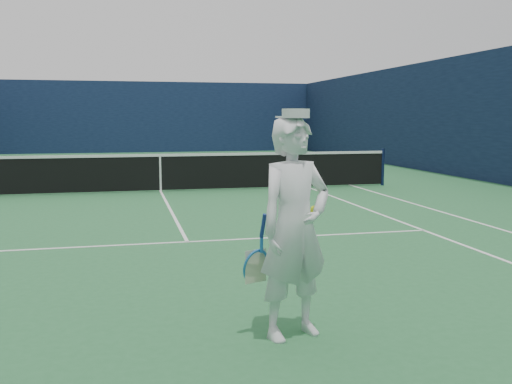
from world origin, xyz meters
TOP-DOWN VIEW (x-y plane):
  - ground at (0.00, 0.00)m, footprint 80.00×80.00m
  - court_markings at (0.00, 0.00)m, footprint 11.03×23.83m
  - windscreen_fence at (0.00, 0.00)m, footprint 20.12×36.12m
  - tennis_net at (0.00, 0.00)m, footprint 12.88×0.09m
  - tennis_player at (0.50, -10.51)m, footprint 0.90×0.68m

SIDE VIEW (x-z plane):
  - ground at x=0.00m, z-range 0.00..0.00m
  - court_markings at x=0.00m, z-range 0.00..0.01m
  - tennis_net at x=0.00m, z-range 0.02..1.09m
  - tennis_player at x=0.50m, z-range -0.02..2.00m
  - windscreen_fence at x=0.00m, z-range 0.00..4.00m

